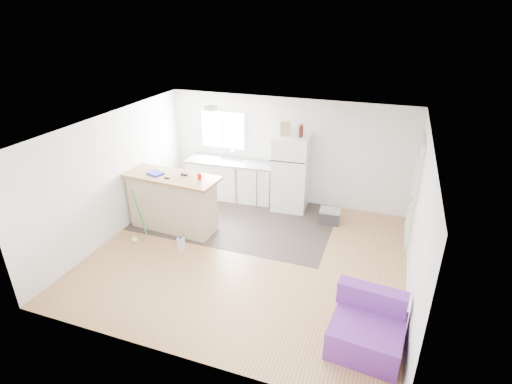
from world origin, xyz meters
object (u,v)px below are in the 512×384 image
(kitchen_cabinets, at_px, (231,179))
(cooler, at_px, (330,216))
(refrigerator, at_px, (291,173))
(red_cup, at_px, (199,176))
(blue_tray, at_px, (155,173))
(mop, at_px, (136,231))
(bottle_right, at_px, (302,130))
(purple_seat, at_px, (367,329))
(bottle_left, at_px, (300,131))
(peninsula, at_px, (173,202))
(cardboard_box, at_px, (285,129))
(cleaner_jug, at_px, (181,244))

(kitchen_cabinets, bearing_deg, cooler, -14.81)
(refrigerator, xyz_separation_m, red_cup, (-1.36, -1.65, 0.38))
(red_cup, distance_m, blue_tray, 0.94)
(mop, relative_size, bottle_right, 4.79)
(bottle_right, bearing_deg, kitchen_cabinets, 178.69)
(bottle_right, bearing_deg, blue_tray, -145.18)
(kitchen_cabinets, xyz_separation_m, blue_tray, (-0.84, -1.77, 0.71))
(purple_seat, bearing_deg, red_cup, 155.30)
(cooler, relative_size, bottle_left, 1.75)
(refrigerator, bearing_deg, purple_seat, -64.51)
(mop, bearing_deg, peninsula, 58.49)
(purple_seat, bearing_deg, cardboard_box, 126.79)
(peninsula, height_order, cooler, peninsula)
(peninsula, height_order, bottle_left, bottle_left)
(red_cup, bearing_deg, cleaner_jug, -96.93)
(refrigerator, bearing_deg, bottle_left, -23.83)
(kitchen_cabinets, xyz_separation_m, bottle_right, (1.64, -0.04, 1.35))
(cooler, height_order, bottle_right, bottle_right)
(refrigerator, distance_m, cooler, 1.28)
(refrigerator, distance_m, bottle_right, 0.99)
(red_cup, bearing_deg, purple_seat, -30.04)
(kitchen_cabinets, relative_size, mop, 1.75)
(peninsula, xyz_separation_m, refrigerator, (1.99, 1.68, 0.26))
(refrigerator, relative_size, red_cup, 14.09)
(peninsula, height_order, purple_seat, peninsula)
(refrigerator, xyz_separation_m, purple_seat, (2.04, -3.62, -0.57))
(refrigerator, distance_m, bottle_left, 0.99)
(peninsula, xyz_separation_m, cleaner_jug, (0.54, -0.70, -0.46))
(cleaner_jug, height_order, cardboard_box, cardboard_box)
(bottle_left, xyz_separation_m, bottle_right, (0.00, 0.08, 0.00))
(red_cup, bearing_deg, mop, -142.91)
(purple_seat, relative_size, cardboard_box, 3.31)
(blue_tray, distance_m, bottle_left, 3.05)
(peninsula, relative_size, mop, 1.62)
(peninsula, bearing_deg, refrigerator, 44.38)
(cooler, bearing_deg, peninsula, -160.43)
(kitchen_cabinets, relative_size, cooler, 4.78)
(mop, xyz_separation_m, bottle_left, (2.58, 2.36, 1.58))
(kitchen_cabinets, height_order, peninsula, kitchen_cabinets)
(purple_seat, relative_size, bottle_left, 3.97)
(blue_tray, bearing_deg, bottle_left, 33.60)
(blue_tray, relative_size, bottle_right, 1.20)
(cleaner_jug, xyz_separation_m, bottle_left, (1.64, 2.31, 1.69))
(red_cup, bearing_deg, kitchen_cabinets, 92.99)
(blue_tray, height_order, bottle_right, bottle_right)
(bottle_left, bearing_deg, refrigerator, 160.06)
(bottle_right, bearing_deg, cleaner_jug, -124.51)
(cleaner_jug, bearing_deg, kitchen_cabinets, 80.36)
(purple_seat, height_order, bottle_right, bottle_right)
(peninsula, xyz_separation_m, purple_seat, (4.02, -1.93, -0.31))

